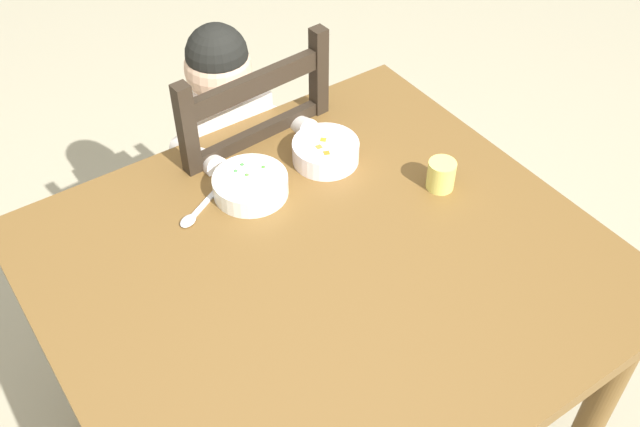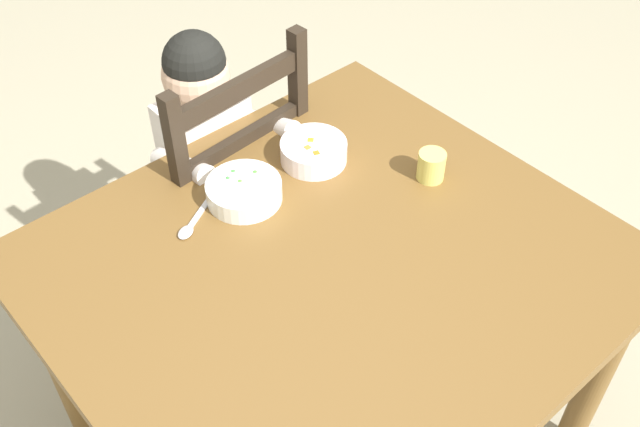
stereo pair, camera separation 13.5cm
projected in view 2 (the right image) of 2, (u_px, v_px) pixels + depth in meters
dining_table at (330, 292)px, 1.61m from camera, size 1.13×1.04×0.74m
dining_chair at (218, 197)px, 2.07m from camera, size 0.45×0.45×0.98m
child_figure at (212, 150)px, 1.94m from camera, size 0.32×0.31×0.98m
bowl_of_peas at (244, 191)px, 1.66m from camera, size 0.17×0.17×0.05m
bowl_of_carrots at (314, 151)px, 1.75m from camera, size 0.16×0.16×0.05m
spoon at (190, 226)px, 1.60m from camera, size 0.13×0.08×0.01m
drinking_cup at (431, 166)px, 1.70m from camera, size 0.06×0.06×0.07m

